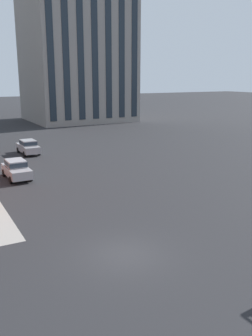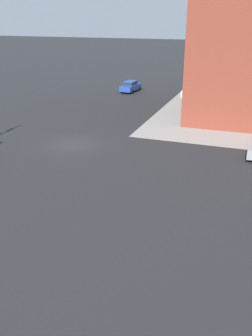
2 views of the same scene
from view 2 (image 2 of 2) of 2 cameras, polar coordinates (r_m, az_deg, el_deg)
ground_plane at (r=33.77m, az=-8.27°, el=3.60°), size 320.00×320.00×0.00m
car_main_southbound_near at (r=57.43m, az=0.71°, el=12.66°), size 4.53×2.17×1.68m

